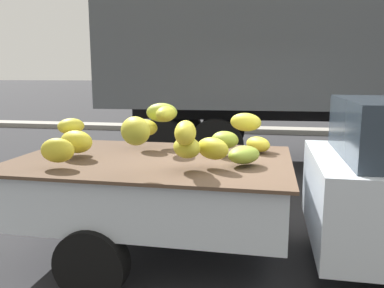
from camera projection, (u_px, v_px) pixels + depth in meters
The scene contains 3 objects.
ground at pixel (276, 263), 4.07m from camera, with size 220.00×220.00×0.00m, color #28282B.
curb_strip at pixel (269, 130), 13.08m from camera, with size 80.00×0.80×0.16m, color gray.
pickup_truck at pixel (350, 187), 3.65m from camera, with size 4.85×1.89×1.70m.
Camera 1 is at (-0.17, -3.88, 1.92)m, focal length 36.91 mm.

